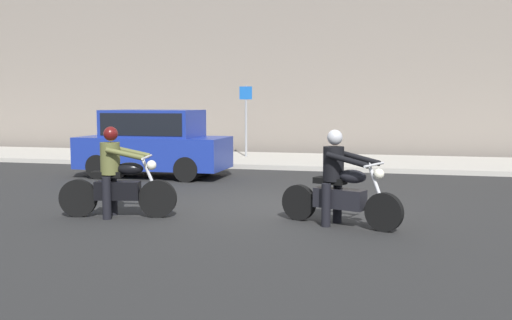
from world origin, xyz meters
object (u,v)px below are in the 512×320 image
at_px(parked_hatchback_cobalt_blue, 153,142).
at_px(motorcycle_with_rider_olive, 117,180).
at_px(motorcycle_with_rider_black_leather, 339,187).
at_px(street_sign_post, 246,114).

bearing_deg(parked_hatchback_cobalt_blue, motorcycle_with_rider_olive, -72.46).
distance_m(motorcycle_with_rider_black_leather, street_sign_post, 10.90).
height_order(parked_hatchback_cobalt_blue, street_sign_post, street_sign_post).
height_order(motorcycle_with_rider_olive, motorcycle_with_rider_black_leather, motorcycle_with_rider_olive).
xyz_separation_m(parked_hatchback_cobalt_blue, street_sign_post, (1.25, 4.90, 0.68)).
bearing_deg(parked_hatchback_cobalt_blue, motorcycle_with_rider_black_leather, -42.60).
bearing_deg(motorcycle_with_rider_olive, parked_hatchback_cobalt_blue, 107.54).
distance_m(motorcycle_with_rider_olive, motorcycle_with_rider_black_leather, 3.85).
relative_size(motorcycle_with_rider_olive, street_sign_post, 0.84).
xyz_separation_m(motorcycle_with_rider_olive, parked_hatchback_cobalt_blue, (-1.68, 5.33, 0.28)).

